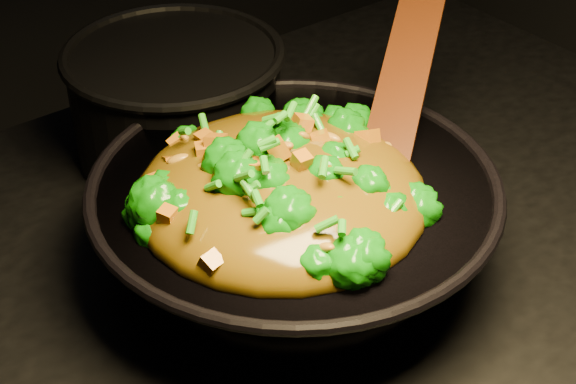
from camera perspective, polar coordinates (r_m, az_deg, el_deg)
wok at (r=0.89m, az=0.39°, el=-2.39°), size 0.49×0.49×0.11m
stir_fry at (r=0.81m, az=-0.47°, el=2.23°), size 0.36×0.36×0.10m
spatula at (r=0.92m, az=7.48°, el=7.13°), size 0.27×0.22×0.13m
back_pot at (r=1.07m, az=-7.20°, el=5.78°), size 0.29×0.29×0.14m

